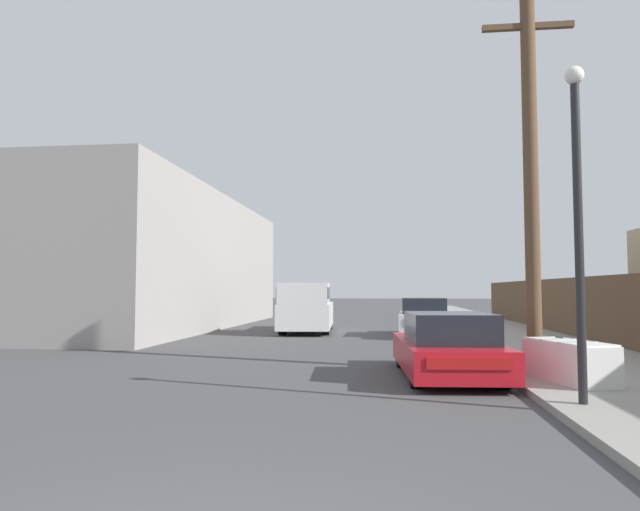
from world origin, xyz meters
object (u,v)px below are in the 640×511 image
discarded_fridge (569,361)px  street_lamp (578,205)px  parked_sports_car_red (447,348)px  car_parked_mid (424,318)px  utility_pole (531,170)px  pickup_truck (306,308)px

discarded_fridge → street_lamp: street_lamp is taller
parked_sports_car_red → car_parked_mid: (0.19, 9.77, 0.08)m
parked_sports_car_red → utility_pole: utility_pole is taller
car_parked_mid → street_lamp: street_lamp is taller
car_parked_mid → utility_pole: size_ratio=0.54×
parked_sports_car_red → discarded_fridge: bearing=-32.4°
pickup_truck → discarded_fridge: bearing=113.3°
pickup_truck → utility_pole: (5.99, -10.39, 3.11)m
car_parked_mid → pickup_truck: size_ratio=0.74×
parked_sports_car_red → street_lamp: (1.49, -2.96, 2.27)m
utility_pole → street_lamp: size_ratio=1.64×
parked_sports_car_red → street_lamp: bearing=-67.2°
car_parked_mid → street_lamp: bearing=-82.2°
parked_sports_car_red → pickup_truck: size_ratio=0.77×
car_parked_mid → pickup_truck: 4.60m
discarded_fridge → utility_pole: 3.94m
car_parked_mid → pickup_truck: bearing=167.0°
discarded_fridge → utility_pole: utility_pole is taller
discarded_fridge → car_parked_mid: car_parked_mid is taller
discarded_fridge → pickup_truck: size_ratio=0.34×
discarded_fridge → street_lamp: size_ratio=0.40×
utility_pole → parked_sports_car_red: bearing=-162.1°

